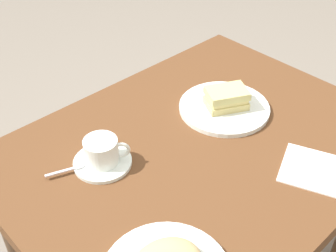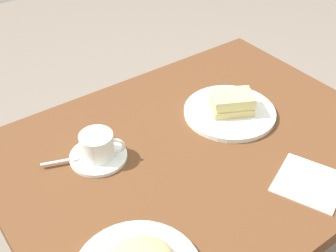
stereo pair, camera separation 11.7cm
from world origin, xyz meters
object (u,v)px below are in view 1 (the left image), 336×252
(napkin, at_px, (313,169))
(sandwich_front, at_px, (226,98))
(dining_table, at_px, (199,175))
(spoon, at_px, (72,169))
(coffee_cup, at_px, (102,150))
(coffee_saucer, at_px, (103,162))
(sandwich_plate, at_px, (224,108))

(napkin, bearing_deg, sandwich_front, -96.19)
(dining_table, distance_m, napkin, 0.31)
(sandwich_front, distance_m, spoon, 0.48)
(sandwich_front, bearing_deg, coffee_cup, -8.57)
(spoon, height_order, napkin, spoon)
(coffee_saucer, bearing_deg, dining_table, 153.61)
(spoon, bearing_deg, napkin, 137.44)
(coffee_cup, bearing_deg, coffee_saucer, -38.42)
(coffee_cup, distance_m, spoon, 0.09)
(coffee_saucer, xyz_separation_m, coffee_cup, (-0.00, 0.00, 0.04))
(sandwich_plate, relative_size, sandwich_front, 1.90)
(sandwich_plate, xyz_separation_m, spoon, (0.47, -0.08, 0.01))
(sandwich_front, height_order, coffee_cup, coffee_cup)
(napkin, bearing_deg, sandwich_plate, -95.81)
(coffee_cup, bearing_deg, spoon, -20.63)
(sandwich_front, distance_m, coffee_saucer, 0.41)
(sandwich_front, height_order, spoon, sandwich_front)
(sandwich_plate, xyz_separation_m, coffee_saucer, (0.40, -0.06, -0.00))
(coffee_saucer, bearing_deg, spoon, -20.24)
(dining_table, bearing_deg, napkin, 116.58)
(coffee_cup, bearing_deg, sandwich_plate, 171.87)
(dining_table, height_order, sandwich_front, sandwich_front)
(coffee_saucer, bearing_deg, napkin, 134.21)
(dining_table, relative_size, sandwich_front, 7.43)
(dining_table, distance_m, coffee_cup, 0.31)
(sandwich_front, bearing_deg, spoon, -10.55)
(sandwich_plate, height_order, coffee_saucer, sandwich_plate)
(coffee_cup, relative_size, napkin, 0.68)
(dining_table, relative_size, coffee_saucer, 6.99)
(sandwich_plate, xyz_separation_m, sandwich_front, (-0.00, 0.00, 0.03))
(coffee_saucer, bearing_deg, sandwich_plate, 171.75)
(dining_table, relative_size, coffee_cup, 10.12)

